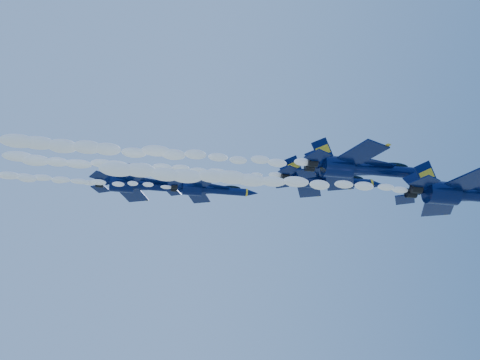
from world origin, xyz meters
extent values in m
ellipsoid|color=#07113D|center=(13.48, -8.91, 148.16)|extent=(1.76, 3.05, 7.23)
cube|color=#07113D|center=(15.51, -13.43, 148.22)|extent=(6.05, 7.18, 0.20)
cube|color=#07113D|center=(15.51, -4.39, 148.22)|extent=(6.05, 7.18, 0.20)
cube|color=yellow|center=(17.09, -4.39, 148.33)|extent=(2.72, 5.66, 0.11)
cube|color=#07113D|center=(10.99, -10.10, 149.91)|extent=(3.68, 1.16, 3.96)
cube|color=#07113D|center=(10.99, -7.72, 149.91)|extent=(3.68, 1.16, 3.96)
cylinder|color=black|center=(9.53, -9.64, 148.10)|extent=(1.36, 1.24, 1.24)
cylinder|color=black|center=(9.53, -8.18, 148.10)|extent=(1.36, 1.24, 1.24)
cube|color=yellow|center=(17.21, -8.91, 149.10)|extent=(12.42, 0.40, 0.09)
ellipsoid|color=white|center=(-10.78, -8.91, 147.89)|extent=(39.48, 2.04, 1.84)
cylinder|color=#07113D|center=(7.53, -5.46, 152.62)|extent=(9.64, 1.61, 1.61)
ellipsoid|color=#07113D|center=(0.79, -5.46, 152.57)|extent=(1.67, 2.89, 6.86)
cone|color=#07113D|center=(13.75, -5.46, 152.62)|extent=(2.79, 1.61, 1.61)
cylinder|color=yellow|center=(12.46, -5.46, 152.62)|extent=(0.37, 1.67, 1.67)
ellipsoid|color=black|center=(9.35, -5.46, 153.42)|extent=(3.86, 1.25, 1.06)
cube|color=yellow|center=(9.35, -5.46, 153.10)|extent=(4.50, 1.07, 0.19)
cube|color=#07113D|center=(2.71, -9.75, 152.62)|extent=(5.74, 6.81, 0.19)
cube|color=#07113D|center=(2.71, -1.18, 152.62)|extent=(5.74, 6.81, 0.19)
cube|color=yellow|center=(4.21, -9.75, 152.73)|extent=(2.58, 5.37, 0.11)
cube|color=yellow|center=(4.21, -1.18, 152.73)|extent=(2.58, 5.37, 0.11)
cube|color=#07113D|center=(-1.57, -6.59, 154.23)|extent=(3.49, 1.10, 3.76)
cube|color=#07113D|center=(-1.57, -4.34, 154.23)|extent=(3.49, 1.10, 3.76)
cylinder|color=black|center=(-2.96, -6.16, 152.51)|extent=(1.29, 1.18, 1.18)
cylinder|color=black|center=(-2.96, -4.76, 152.51)|extent=(1.29, 1.18, 1.18)
cube|color=yellow|center=(4.32, -5.46, 153.46)|extent=(11.78, 0.37, 0.09)
ellipsoid|color=white|center=(-23.24, -5.46, 152.30)|extent=(39.48, 1.94, 1.74)
cylinder|color=#07113D|center=(4.50, 1.88, 154.11)|extent=(8.47, 1.41, 1.41)
ellipsoid|color=#07113D|center=(-1.43, 1.88, 154.06)|extent=(1.47, 2.54, 6.02)
cone|color=#07113D|center=(9.96, 1.88, 154.11)|extent=(2.45, 1.41, 1.41)
cylinder|color=yellow|center=(8.83, 1.88, 154.11)|extent=(0.33, 1.47, 1.47)
ellipsoid|color=black|center=(6.10, 1.88, 154.82)|extent=(3.39, 1.10, 0.93)
cube|color=yellow|center=(6.10, 1.88, 154.53)|extent=(3.95, 0.94, 0.17)
cube|color=#07113D|center=(0.26, -1.89, 154.11)|extent=(5.05, 5.98, 0.17)
cube|color=#07113D|center=(0.26, 5.64, 154.11)|extent=(5.05, 5.98, 0.17)
cube|color=yellow|center=(1.58, -1.89, 154.20)|extent=(2.27, 4.71, 0.09)
cube|color=yellow|center=(1.58, 5.64, 154.20)|extent=(2.27, 4.71, 0.09)
cube|color=#07113D|center=(-3.50, 0.89, 155.52)|extent=(3.07, 0.97, 3.30)
cube|color=#07113D|center=(-3.50, 2.86, 155.52)|extent=(3.07, 0.97, 3.30)
cylinder|color=black|center=(-4.72, 1.26, 154.02)|extent=(1.13, 1.04, 1.04)
cylinder|color=black|center=(-4.72, 2.49, 154.02)|extent=(1.13, 1.04, 1.04)
cube|color=yellow|center=(1.68, 1.88, 154.84)|extent=(10.35, 0.33, 0.08)
ellipsoid|color=white|center=(-24.93, 1.88, 153.81)|extent=(39.48, 1.70, 1.53)
cylinder|color=#07113D|center=(-11.73, 15.57, 157.48)|extent=(7.76, 1.29, 1.29)
ellipsoid|color=#07113D|center=(-17.16, 15.57, 157.43)|extent=(1.35, 2.33, 5.52)
cone|color=#07113D|center=(-6.73, 15.57, 157.48)|extent=(2.24, 1.29, 1.29)
cylinder|color=yellow|center=(-7.76, 15.57, 157.48)|extent=(0.30, 1.35, 1.35)
ellipsoid|color=black|center=(-10.26, 15.57, 158.12)|extent=(3.10, 1.01, 0.85)
cube|color=yellow|center=(-10.26, 15.57, 157.87)|extent=(3.62, 0.86, 0.16)
cube|color=#07113D|center=(-15.61, 12.12, 157.48)|extent=(4.62, 5.48, 0.16)
cube|color=#07113D|center=(-15.61, 19.02, 157.48)|extent=(4.62, 5.48, 0.16)
cube|color=yellow|center=(-14.40, 12.12, 157.56)|extent=(2.08, 4.32, 0.09)
cube|color=yellow|center=(-14.40, 19.02, 157.56)|extent=(2.08, 4.32, 0.09)
cube|color=#07113D|center=(-19.06, 14.67, 158.77)|extent=(2.81, 0.89, 3.02)
cube|color=#07113D|center=(-19.06, 16.48, 158.77)|extent=(2.81, 0.89, 3.02)
cylinder|color=black|center=(-20.18, 15.01, 157.39)|extent=(1.03, 0.95, 0.95)
cylinder|color=black|center=(-20.18, 16.13, 157.39)|extent=(1.03, 0.95, 0.95)
cube|color=yellow|center=(-14.32, 15.57, 158.15)|extent=(9.49, 0.30, 0.07)
ellipsoid|color=white|center=(-40.35, 15.57, 157.18)|extent=(39.48, 1.56, 1.40)
cylinder|color=#07113D|center=(-22.16, 21.96, 160.35)|extent=(10.09, 1.68, 1.68)
ellipsoid|color=#07113D|center=(-29.22, 21.96, 160.30)|extent=(1.75, 3.03, 7.17)
cone|color=#07113D|center=(-15.66, 21.96, 160.35)|extent=(2.91, 1.68, 1.68)
cylinder|color=yellow|center=(-17.01, 21.96, 160.35)|extent=(0.39, 1.75, 1.75)
ellipsoid|color=black|center=(-20.26, 21.96, 161.19)|extent=(4.03, 1.31, 1.11)
cube|color=yellow|center=(-20.26, 21.96, 160.86)|extent=(4.71, 1.12, 0.20)
cube|color=#07113D|center=(-27.21, 17.48, 160.35)|extent=(6.01, 7.12, 0.20)
cube|color=#07113D|center=(-27.21, 26.45, 160.35)|extent=(6.01, 7.12, 0.20)
cube|color=yellow|center=(-25.64, 17.48, 160.47)|extent=(2.70, 5.61, 0.11)
cube|color=yellow|center=(-25.64, 26.45, 160.47)|extent=(2.70, 5.61, 0.11)
cube|color=#07113D|center=(-31.69, 20.79, 162.03)|extent=(3.65, 1.15, 3.93)
cube|color=#07113D|center=(-31.69, 23.14, 162.03)|extent=(3.65, 1.15, 3.93)
cylinder|color=black|center=(-33.15, 21.24, 160.24)|extent=(1.34, 1.23, 1.23)
cylinder|color=black|center=(-33.15, 22.69, 160.24)|extent=(1.34, 1.23, 1.23)
cube|color=yellow|center=(-25.53, 21.96, 161.23)|extent=(12.33, 0.39, 0.09)
camera|label=1|loc=(-24.01, -66.64, 119.05)|focal=40.00mm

